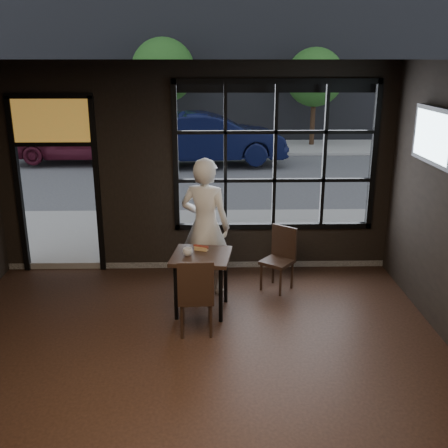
{
  "coord_description": "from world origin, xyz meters",
  "views": [
    {
      "loc": [
        0.25,
        -4.31,
        3.22
      ],
      "look_at": [
        0.4,
        2.2,
        1.15
      ],
      "focal_mm": 42.0,
      "sensor_mm": 36.0,
      "label": 1
    }
  ],
  "objects_px": {
    "cafe_table": "(202,283)",
    "chair_near": "(196,294)",
    "man": "(205,226)",
    "navy_car": "(209,138)"
  },
  "relations": [
    {
      "from": "cafe_table",
      "to": "chair_near",
      "type": "xyz_separation_m",
      "value": [
        -0.06,
        -0.56,
        0.09
      ]
    },
    {
      "from": "man",
      "to": "navy_car",
      "type": "xyz_separation_m",
      "value": [
        0.01,
        9.12,
        -0.1
      ]
    },
    {
      "from": "cafe_table",
      "to": "navy_car",
      "type": "distance_m",
      "value": 9.77
    },
    {
      "from": "man",
      "to": "navy_car",
      "type": "bearing_deg",
      "value": -70.4
    },
    {
      "from": "chair_near",
      "to": "navy_car",
      "type": "bearing_deg",
      "value": -92.65
    },
    {
      "from": "man",
      "to": "chair_near",
      "type": "bearing_deg",
      "value": 104.57
    },
    {
      "from": "chair_near",
      "to": "man",
      "type": "relative_size",
      "value": 0.51
    },
    {
      "from": "cafe_table",
      "to": "chair_near",
      "type": "relative_size",
      "value": 0.81
    },
    {
      "from": "cafe_table",
      "to": "man",
      "type": "xyz_separation_m",
      "value": [
        0.05,
        0.64,
        0.57
      ]
    },
    {
      "from": "chair_near",
      "to": "man",
      "type": "xyz_separation_m",
      "value": [
        0.11,
        1.2,
        0.48
      ]
    }
  ]
}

